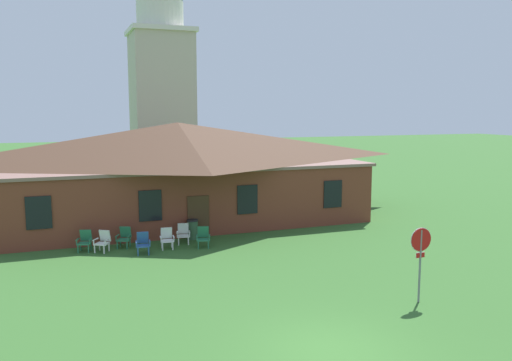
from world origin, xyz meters
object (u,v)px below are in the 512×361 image
at_px(lawn_chair_near_door, 103,241).
at_px(lawn_chair_middle, 143,243).
at_px(lawn_chair_far_side, 183,233).
at_px(lawn_chair_right_end, 167,238).
at_px(lawn_chair_by_porch, 85,240).
at_px(trash_bin, 193,229).
at_px(lawn_chair_left_end, 124,237).
at_px(stop_sign, 421,250).
at_px(lawn_chair_under_eave, 203,237).

height_order(lawn_chair_near_door, lawn_chair_middle, same).
bearing_deg(lawn_chair_far_side, lawn_chair_right_end, -144.36).
xyz_separation_m(lawn_chair_near_door, lawn_chair_far_side, (3.70, 0.16, 0.00)).
distance_m(lawn_chair_by_porch, trash_bin, 5.10).
xyz_separation_m(lawn_chair_middle, lawn_chair_right_end, (1.16, 0.48, 0.00)).
height_order(lawn_chair_left_end, trash_bin, trash_bin).
height_order(lawn_chair_near_door, lawn_chair_right_end, same).
distance_m(lawn_chair_right_end, lawn_chair_far_side, 1.13).
xyz_separation_m(lawn_chair_near_door, lawn_chair_left_end, (0.98, 0.40, 0.00)).
distance_m(lawn_chair_by_porch, lawn_chair_near_door, 0.84).
xyz_separation_m(lawn_chair_by_porch, lawn_chair_far_side, (4.46, -0.20, 0.00)).
bearing_deg(lawn_chair_near_door, lawn_chair_right_end, -10.07).
height_order(lawn_chair_near_door, lawn_chair_left_end, same).
xyz_separation_m(stop_sign, trash_bin, (-4.96, 11.02, -1.29)).
bearing_deg(lawn_chair_by_porch, lawn_chair_near_door, -25.71).
relative_size(lawn_chair_under_eave, trash_bin, 0.98).
bearing_deg(lawn_chair_near_door, lawn_chair_far_side, 2.49).
relative_size(stop_sign, lawn_chair_middle, 2.64).
distance_m(lawn_chair_left_end, trash_bin, 3.36).
distance_m(lawn_chair_left_end, lawn_chair_right_end, 2.01).
height_order(lawn_chair_right_end, lawn_chair_far_side, same).
relative_size(lawn_chair_left_end, lawn_chair_under_eave, 1.00).
relative_size(lawn_chair_near_door, lawn_chair_under_eave, 1.00).
distance_m(lawn_chair_near_door, lawn_chair_left_end, 1.06).
xyz_separation_m(lawn_chair_right_end, trash_bin, (1.53, 1.32, -0.00)).
relative_size(lawn_chair_right_end, lawn_chair_far_side, 1.00).
distance_m(lawn_chair_right_end, lawn_chair_under_eave, 1.67).
distance_m(stop_sign, lawn_chair_middle, 12.05).
bearing_deg(lawn_chair_right_end, lawn_chair_by_porch, 166.38).
xyz_separation_m(lawn_chair_by_porch, lawn_chair_left_end, (1.74, 0.03, 0.00)).
relative_size(lawn_chair_middle, lawn_chair_far_side, 1.00).
xyz_separation_m(lawn_chair_left_end, lawn_chair_far_side, (2.72, -0.24, 0.00)).
bearing_deg(lawn_chair_right_end, lawn_chair_middle, -157.37).
xyz_separation_m(stop_sign, lawn_chair_under_eave, (-4.86, 9.35, -1.29)).
height_order(stop_sign, lawn_chair_middle, stop_sign).
bearing_deg(lawn_chair_right_end, lawn_chair_left_end, 153.69).
bearing_deg(lawn_chair_under_eave, lawn_chair_left_end, 160.06).
xyz_separation_m(lawn_chair_by_porch, lawn_chair_near_door, (0.75, -0.36, 0.00)).
height_order(lawn_chair_by_porch, trash_bin, trash_bin).
bearing_deg(lawn_chair_by_porch, lawn_chair_right_end, -13.62).
distance_m(stop_sign, lawn_chair_left_end, 13.52).
bearing_deg(lawn_chair_by_porch, lawn_chair_left_end, 1.10).
xyz_separation_m(lawn_chair_middle, lawn_chair_under_eave, (2.79, 0.13, 0.00)).
height_order(stop_sign, lawn_chair_left_end, stop_sign).
bearing_deg(stop_sign, lawn_chair_by_porch, 133.53).
bearing_deg(lawn_chair_middle, lawn_chair_by_porch, 150.62).
xyz_separation_m(lawn_chair_left_end, lawn_chair_under_eave, (3.43, -1.25, 0.00)).
bearing_deg(stop_sign, lawn_chair_middle, 129.68).
height_order(stop_sign, trash_bin, stop_sign).
bearing_deg(lawn_chair_near_door, lawn_chair_under_eave, -10.87).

